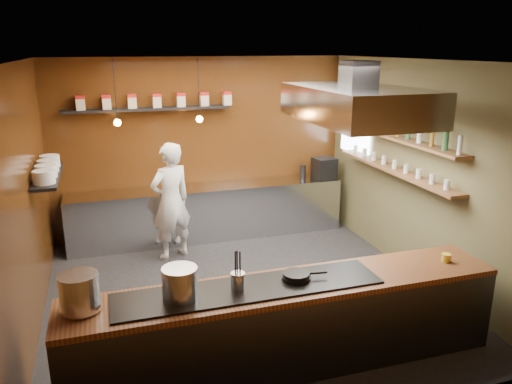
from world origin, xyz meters
name	(u,v)px	position (x,y,z in m)	size (l,w,h in m)	color
floor	(244,294)	(0.00, 0.00, 0.00)	(5.00, 5.00, 0.00)	black
back_wall	(203,147)	(0.00, 2.50, 1.50)	(5.00, 5.00, 0.00)	#331909
left_wall	(25,203)	(-2.50, 0.00, 1.50)	(5.00, 5.00, 0.00)	#331909
right_wall	(416,171)	(2.50, 0.00, 1.50)	(5.00, 5.00, 0.00)	brown
ceiling	(243,61)	(0.00, 0.00, 3.00)	(5.00, 5.00, 0.00)	silver
window_pane	(356,124)	(2.45, 1.70, 1.90)	(1.00, 1.00, 0.00)	white
prep_counter	(209,212)	(0.00, 2.17, 0.45)	(4.60, 0.65, 0.90)	silver
pass_counter	(288,325)	(0.00, -1.60, 0.47)	(4.40, 0.72, 0.94)	#38383D
tin_shelf	(148,109)	(-0.90, 2.36, 2.20)	(2.60, 0.26, 0.04)	black
plate_shelf	(48,176)	(-2.34, 1.00, 1.55)	(0.30, 1.40, 0.04)	black
bottle_shelf_upper	(397,138)	(2.34, 0.30, 1.92)	(0.26, 2.80, 0.04)	brown
bottle_shelf_lower	(394,170)	(2.34, 0.30, 1.45)	(0.26, 2.80, 0.04)	brown
extractor_hood	(357,104)	(1.30, -0.40, 2.51)	(1.20, 2.00, 0.72)	#38383D
pendant_left	(117,119)	(-1.40, 1.70, 2.15)	(0.10, 0.10, 0.95)	black
pendant_right	(199,116)	(-0.20, 1.70, 2.15)	(0.10, 0.10, 0.95)	black
storage_tins	(157,100)	(-0.75, 2.36, 2.33)	(2.43, 0.13, 0.22)	#C0B49F
plate_stacks	(47,169)	(-2.34, 1.00, 1.65)	(0.26, 1.16, 0.16)	silver
bottles	(398,128)	(2.34, 0.30, 2.06)	(0.06, 2.66, 0.24)	silver
wine_glasses	(395,164)	(2.34, 0.30, 1.53)	(0.07, 2.37, 0.13)	silver
stockpot_large	(79,292)	(-1.93, -1.55, 1.11)	(0.35, 0.35, 0.34)	silver
stockpot_small	(180,283)	(-1.07, -1.62, 1.09)	(0.33, 0.33, 0.31)	#B8BBC0
utensil_crock	(238,281)	(-0.52, -1.61, 1.03)	(0.14, 0.14, 0.18)	silver
frying_pan	(297,276)	(0.09, -1.57, 0.97)	(0.46, 0.29, 0.07)	black
butter_jar	(446,258)	(1.81, -1.62, 0.96)	(0.10, 0.10, 0.09)	gold
espresso_machine	(324,168)	(2.10, 2.12, 1.08)	(0.36, 0.34, 0.36)	black
chef	(171,201)	(-0.72, 1.50, 0.90)	(0.66, 0.43, 1.81)	silver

